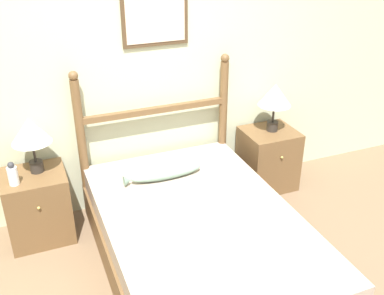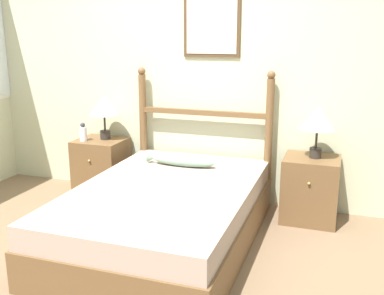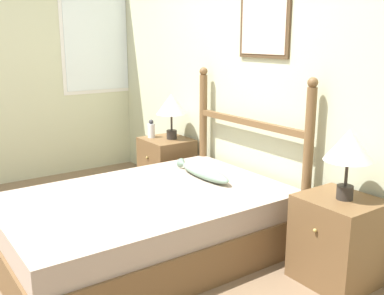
% 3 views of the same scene
% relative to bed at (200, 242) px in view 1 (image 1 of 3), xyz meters
% --- Properties ---
extents(wall_back, '(6.40, 0.08, 2.55)m').
position_rel_bed_xyz_m(wall_back, '(-0.22, 1.09, 1.05)').
color(wall_back, beige).
rests_on(wall_back, ground_plane).
extents(bed, '(1.33, 2.02, 0.46)m').
position_rel_bed_xyz_m(bed, '(0.00, 0.00, 0.00)').
color(bed, brown).
rests_on(bed, ground_plane).
extents(headboard, '(1.33, 0.07, 1.29)m').
position_rel_bed_xyz_m(headboard, '(0.00, 0.98, 0.47)').
color(headboard, brown).
rests_on(headboard, ground_plane).
extents(nightstand_left, '(0.47, 0.45, 0.57)m').
position_rel_bed_xyz_m(nightstand_left, '(-1.04, 0.82, 0.06)').
color(nightstand_left, brown).
rests_on(nightstand_left, ground_plane).
extents(nightstand_right, '(0.47, 0.45, 0.57)m').
position_rel_bed_xyz_m(nightstand_right, '(1.04, 0.82, 0.06)').
color(nightstand_right, brown).
rests_on(nightstand_right, ground_plane).
extents(table_lamp_left, '(0.30, 0.30, 0.44)m').
position_rel_bed_xyz_m(table_lamp_left, '(-1.00, 0.86, 0.67)').
color(table_lamp_left, '#2D2823').
rests_on(table_lamp_left, nightstand_left).
extents(table_lamp_right, '(0.30, 0.30, 0.44)m').
position_rel_bed_xyz_m(table_lamp_right, '(1.06, 0.83, 0.67)').
color(table_lamp_right, '#2D2823').
rests_on(table_lamp_right, nightstand_right).
extents(bottle, '(0.07, 0.07, 0.18)m').
position_rel_bed_xyz_m(bottle, '(-1.17, 0.73, 0.42)').
color(bottle, white).
rests_on(bottle, nightstand_left).
extents(fish_pillow, '(0.64, 0.14, 0.09)m').
position_rel_bed_xyz_m(fish_pillow, '(-0.07, 0.57, 0.28)').
color(fish_pillow, gray).
rests_on(fish_pillow, bed).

